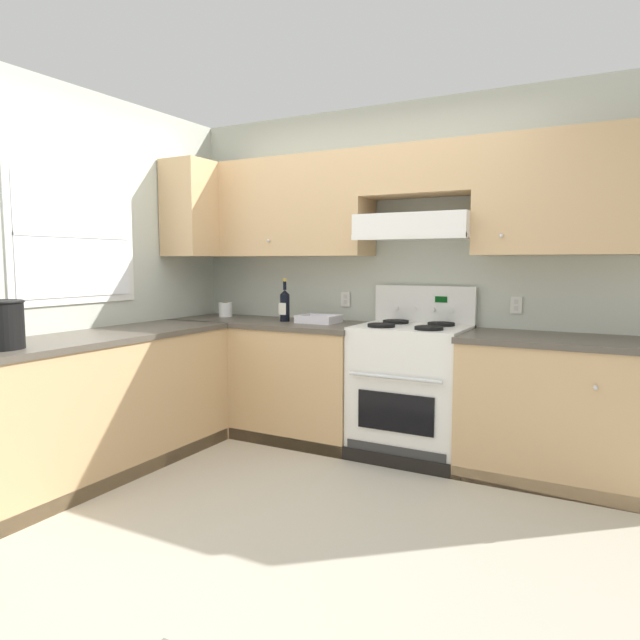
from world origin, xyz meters
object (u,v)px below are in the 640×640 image
Objects in this scene: stove at (411,389)px; paper_towel_roll at (225,310)px; bowl at (319,320)px; wine_bottle at (285,305)px.

stove is 9.88× the size of paper_towel_roll.
bowl is at bearing 177.13° from stove.
wine_bottle is at bearing -7.79° from paper_towel_roll.
paper_towel_roll is at bearing 176.82° from bowl.
wine_bottle is 1.12× the size of bowl.
paper_towel_roll is at bearing 176.96° from stove.
wine_bottle is at bearing 179.94° from stove.
stove is at bearing -2.87° from bowl.
stove reaches higher than bowl.
bowl is at bearing -3.18° from paper_towel_roll.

